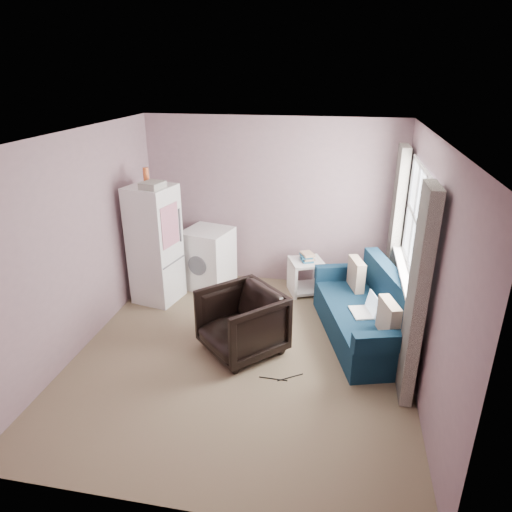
{
  "coord_description": "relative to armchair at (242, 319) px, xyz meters",
  "views": [
    {
      "loc": [
        1.0,
        -4.41,
        3.11
      ],
      "look_at": [
        0.05,
        0.6,
        1.0
      ],
      "focal_mm": 32.0,
      "sensor_mm": 36.0,
      "label": 1
    }
  ],
  "objects": [
    {
      "name": "side_table",
      "position": [
        0.6,
        1.68,
        -0.13
      ],
      "size": [
        0.59,
        0.59,
        0.63
      ],
      "rotation": [
        0.0,
        0.0,
        0.37
      ],
      "color": "white",
      "rests_on": "ground"
    },
    {
      "name": "floor_cables",
      "position": [
        0.53,
        -0.44,
        -0.42
      ],
      "size": [
        0.46,
        0.18,
        0.01
      ],
      "rotation": [
        0.0,
        0.0,
        0.32
      ],
      "color": "black",
      "rests_on": "ground"
    },
    {
      "name": "washing_machine",
      "position": [
        -0.87,
        1.63,
        0.05
      ],
      "size": [
        0.77,
        0.77,
        0.9
      ],
      "rotation": [
        0.0,
        0.0,
        -0.24
      ],
      "color": "white",
      "rests_on": "ground"
    },
    {
      "name": "sofa",
      "position": [
        1.47,
        0.58,
        -0.12
      ],
      "size": [
        1.35,
        2.05,
        0.84
      ],
      "rotation": [
        0.0,
        0.0,
        0.29
      ],
      "color": "#0F2E47",
      "rests_on": "ground"
    },
    {
      "name": "armchair",
      "position": [
        0.0,
        0.0,
        0.0
      ],
      "size": [
        1.12,
        1.12,
        0.85
      ],
      "primitive_type": "imported",
      "rotation": [
        0.0,
        0.0,
        -0.78
      ],
      "color": "black",
      "rests_on": "ground"
    },
    {
      "name": "window_dressing",
      "position": [
        1.8,
        0.64,
        0.68
      ],
      "size": [
        0.17,
        2.62,
        2.18
      ],
      "color": "white",
      "rests_on": "ground"
    },
    {
      "name": "room",
      "position": [
        0.03,
        -0.05,
        0.83
      ],
      "size": [
        3.84,
        4.24,
        2.54
      ],
      "color": "#867257",
      "rests_on": "ground"
    },
    {
      "name": "fridge",
      "position": [
        -1.47,
        1.08,
        0.42
      ],
      "size": [
        0.68,
        0.68,
        1.9
      ],
      "rotation": [
        0.0,
        0.0,
        -0.21
      ],
      "color": "white",
      "rests_on": "ground"
    }
  ]
}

